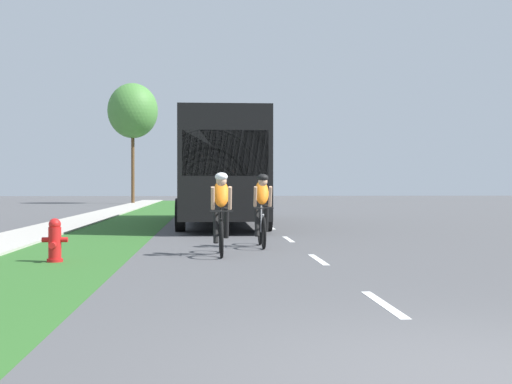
{
  "coord_description": "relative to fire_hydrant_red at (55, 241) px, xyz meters",
  "views": [
    {
      "loc": [
        -1.97,
        -4.69,
        1.35
      ],
      "look_at": [
        -0.53,
        16.3,
        1.13
      ],
      "focal_mm": 48.66,
      "sensor_mm": 36.0,
      "label": 1
    }
  ],
  "objects": [
    {
      "name": "lane_markings_center",
      "position": [
        4.65,
        16.41,
        -0.37
      ],
      "size": [
        0.12,
        53.13,
        0.01
      ],
      "color": "white",
      "rests_on": "ground_plane"
    },
    {
      "name": "suv_dark_green",
      "position": [
        2.9,
        36.83,
        0.58
      ],
      "size": [
        2.15,
        4.7,
        1.79
      ],
      "color": "#194C2D",
      "rests_on": "ground_plane"
    },
    {
      "name": "cyclist_trailing",
      "position": [
        3.83,
        2.64,
        0.44
      ],
      "size": [
        0.42,
        1.72,
        1.58
      ],
      "color": "black",
      "rests_on": "ground_plane"
    },
    {
      "name": "bus_black",
      "position": [
        3.12,
        11.55,
        1.61
      ],
      "size": [
        2.78,
        11.6,
        3.48
      ],
      "color": "black",
      "rests_on": "ground_plane"
    },
    {
      "name": "cyclist_lead",
      "position": [
        2.92,
        0.93,
        0.44
      ],
      "size": [
        0.42,
        1.72,
        1.58
      ],
      "color": "black",
      "rests_on": "ground_plane"
    },
    {
      "name": "street_tree_far",
      "position": [
        -2.75,
        38.01,
        6.28
      ],
      "size": [
        3.58,
        3.58,
        8.65
      ],
      "color": "brown",
      "rests_on": "ground_plane"
    },
    {
      "name": "grass_verge",
      "position": [
        0.0,
        12.41,
        -0.37
      ],
      "size": [
        2.49,
        70.0,
        0.01
      ],
      "primitive_type": "cube",
      "color": "#2D6026",
      "rests_on": "ground_plane"
    },
    {
      "name": "fire_hydrant_red",
      "position": [
        0.0,
        0.0,
        0.0
      ],
      "size": [
        0.44,
        0.38,
        0.76
      ],
      "color": "red",
      "rests_on": "ground_plane"
    },
    {
      "name": "sidewalk_concrete",
      "position": [
        -2.09,
        12.41,
        -0.37
      ],
      "size": [
        1.7,
        70.0,
        0.1
      ],
      "primitive_type": "cube",
      "color": "#B2ADA3",
      "rests_on": "ground_plane"
    },
    {
      "name": "ground_plane",
      "position": [
        4.65,
        12.41,
        -0.37
      ],
      "size": [
        120.0,
        120.0,
        0.0
      ],
      "primitive_type": "plane",
      "color": "#4C4C4F"
    },
    {
      "name": "sedan_blue",
      "position": [
        2.97,
        27.8,
        0.4
      ],
      "size": [
        1.98,
        4.3,
        1.52
      ],
      "color": "#23389E",
      "rests_on": "ground_plane"
    }
  ]
}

